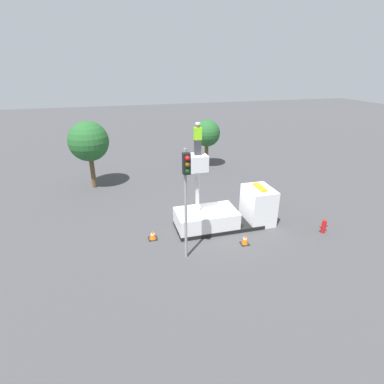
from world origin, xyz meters
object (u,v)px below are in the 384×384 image
(traffic_light_pole, at_px, (186,185))
(traffic_cone_rear, at_px, (153,235))
(tree_left_bg, at_px, (89,142))
(tree_right_bg, at_px, (207,134))
(traffic_cone_curbside, at_px, (245,239))
(bucket_truck, at_px, (227,212))
(worker, at_px, (198,139))
(fire_hydrant, at_px, (324,226))

(traffic_light_pole, distance_m, traffic_cone_rear, 4.76)
(tree_left_bg, height_order, tree_right_bg, tree_left_bg)
(traffic_cone_rear, bearing_deg, traffic_cone_curbside, -21.23)
(bucket_truck, xyz_separation_m, worker, (-1.95, 0.00, 4.71))
(bucket_truck, bearing_deg, traffic_cone_rear, -176.17)
(traffic_light_pole, height_order, traffic_cone_rear, traffic_light_pole)
(worker, height_order, tree_left_bg, worker)
(traffic_cone_curbside, bearing_deg, worker, 134.04)
(worker, xyz_separation_m, traffic_light_pole, (-1.34, -2.67, -1.50))
(bucket_truck, bearing_deg, tree_left_bg, 132.66)
(fire_hydrant, height_order, tree_left_bg, tree_left_bg)
(fire_hydrant, xyz_separation_m, tree_right_bg, (-2.92, 13.77, 2.82))
(fire_hydrant, bearing_deg, tree_right_bg, 101.99)
(worker, height_order, traffic_light_pole, worker)
(traffic_cone_rear, xyz_separation_m, tree_right_bg, (7.07, 11.76, 2.99))
(traffic_light_pole, xyz_separation_m, traffic_cone_curbside, (3.50, 0.44, -3.84))
(traffic_cone_curbside, relative_size, tree_right_bg, 0.14)
(traffic_cone_curbside, height_order, tree_left_bg, tree_left_bg)
(tree_left_bg, bearing_deg, traffic_light_pole, -67.16)
(bucket_truck, xyz_separation_m, tree_right_bg, (2.35, 11.44, 2.33))
(fire_hydrant, height_order, traffic_cone_curbside, fire_hydrant)
(traffic_cone_rear, height_order, traffic_cone_curbside, traffic_cone_curbside)
(tree_left_bg, bearing_deg, bucket_truck, -47.34)
(traffic_light_pole, xyz_separation_m, traffic_cone_rear, (-1.43, 2.36, -3.88))
(worker, relative_size, fire_hydrant, 1.98)
(traffic_cone_rear, xyz_separation_m, tree_left_bg, (-3.42, 9.14, 3.53))
(tree_left_bg, bearing_deg, fire_hydrant, -39.74)
(traffic_light_pole, relative_size, fire_hydrant, 6.67)
(bucket_truck, distance_m, tree_left_bg, 12.34)
(traffic_cone_rear, relative_size, traffic_cone_curbside, 0.89)
(fire_hydrant, xyz_separation_m, traffic_cone_curbside, (-5.07, 0.09, -0.13))
(traffic_light_pole, bearing_deg, tree_left_bg, 112.84)
(fire_hydrant, bearing_deg, bucket_truck, 156.22)
(traffic_cone_curbside, bearing_deg, bucket_truck, 95.35)
(tree_right_bg, bearing_deg, traffic_light_pole, -111.79)
(bucket_truck, distance_m, fire_hydrant, 5.79)
(bucket_truck, xyz_separation_m, tree_left_bg, (-8.14, 8.83, 2.87))
(bucket_truck, relative_size, tree_left_bg, 1.14)
(traffic_light_pole, bearing_deg, traffic_cone_curbside, 7.22)
(traffic_cone_rear, xyz_separation_m, traffic_cone_curbside, (4.93, -1.91, 0.03))
(traffic_light_pole, relative_size, tree_right_bg, 1.29)
(fire_hydrant, height_order, traffic_cone_rear, fire_hydrant)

